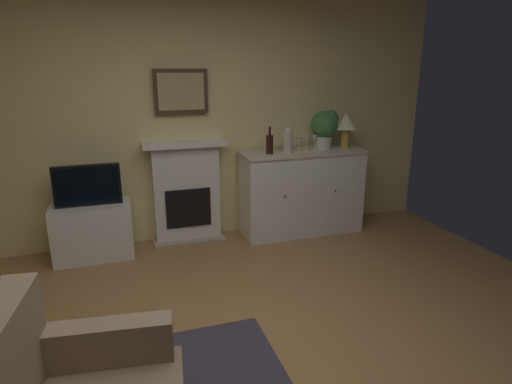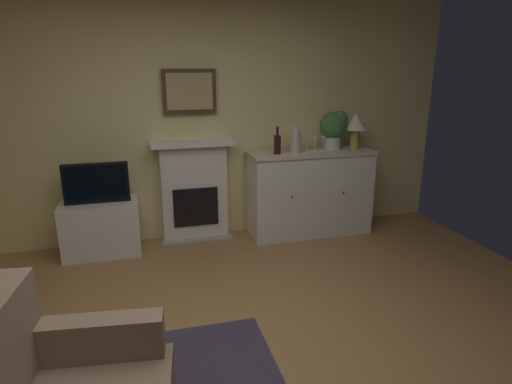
{
  "view_description": "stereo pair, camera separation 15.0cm",
  "coord_description": "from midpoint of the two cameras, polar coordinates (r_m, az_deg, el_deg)",
  "views": [
    {
      "loc": [
        -0.65,
        -2.19,
        1.88
      ],
      "look_at": [
        0.28,
        0.62,
        1.0
      ],
      "focal_mm": 30.4,
      "sensor_mm": 36.0,
      "label": 1
    },
    {
      "loc": [
        -0.5,
        -2.23,
        1.88
      ],
      "look_at": [
        0.28,
        0.62,
        1.0
      ],
      "focal_mm": 30.4,
      "sensor_mm": 36.0,
      "label": 2
    }
  ],
  "objects": [
    {
      "name": "ground_plane",
      "position": [
        2.99,
        -3.04,
        -23.63
      ],
      "size": [
        5.95,
        4.92,
        0.1
      ],
      "primitive_type": "cube",
      "color": "#9E7042",
      "rests_on": "ground"
    },
    {
      "name": "wall_rear",
      "position": [
        4.7,
        -11.31,
        10.87
      ],
      "size": [
        5.95,
        0.06,
        2.88
      ],
      "primitive_type": "cube",
      "color": "#EAD68C",
      "rests_on": "ground_plane"
    },
    {
      "name": "fireplace_unit",
      "position": [
        4.75,
        -10.03,
        0.02
      ],
      "size": [
        0.87,
        0.3,
        1.1
      ],
      "color": "white",
      "rests_on": "ground_plane"
    },
    {
      "name": "framed_picture",
      "position": [
        4.61,
        -10.78,
        12.86
      ],
      "size": [
        0.55,
        0.04,
        0.45
      ],
      "color": "#473323"
    },
    {
      "name": "sideboard_cabinet",
      "position": [
        4.94,
        5.17,
        0.0
      ],
      "size": [
        1.39,
        0.49,
        0.95
      ],
      "color": "white",
      "rests_on": "ground_plane"
    },
    {
      "name": "table_lamp",
      "position": [
        5.0,
        10.9,
        8.84
      ],
      "size": [
        0.26,
        0.26,
        0.4
      ],
      "color": "#B79338",
      "rests_on": "sideboard_cabinet"
    },
    {
      "name": "wine_bottle",
      "position": [
        4.62,
        0.87,
        6.35
      ],
      "size": [
        0.08,
        0.08,
        0.29
      ],
      "color": "#331419",
      "rests_on": "sideboard_cabinet"
    },
    {
      "name": "wine_glass_left",
      "position": [
        4.74,
        4.78,
        6.73
      ],
      "size": [
        0.07,
        0.07,
        0.16
      ],
      "color": "silver",
      "rests_on": "sideboard_cabinet"
    },
    {
      "name": "wine_glass_center",
      "position": [
        4.82,
        5.8,
        6.87
      ],
      "size": [
        0.07,
        0.07,
        0.16
      ],
      "color": "silver",
      "rests_on": "sideboard_cabinet"
    },
    {
      "name": "wine_glass_right",
      "position": [
        4.89,
        6.83,
        6.98
      ],
      "size": [
        0.07,
        0.07,
        0.16
      ],
      "color": "silver",
      "rests_on": "sideboard_cabinet"
    },
    {
      "name": "vase_decorative",
      "position": [
        4.67,
        3.29,
        6.85
      ],
      "size": [
        0.11,
        0.11,
        0.28
      ],
      "color": "beige",
      "rests_on": "sideboard_cabinet"
    },
    {
      "name": "tv_cabinet",
      "position": [
        4.65,
        -21.55,
        -4.79
      ],
      "size": [
        0.75,
        0.42,
        0.55
      ],
      "color": "white",
      "rests_on": "ground_plane"
    },
    {
      "name": "tv_set",
      "position": [
        4.49,
        -22.2,
        0.8
      ],
      "size": [
        0.62,
        0.07,
        0.4
      ],
      "color": "black",
      "rests_on": "tv_cabinet"
    },
    {
      "name": "potted_plant_small",
      "position": [
        4.94,
        8.21,
        8.6
      ],
      "size": [
        0.3,
        0.3,
        0.43
      ],
      "color": "beige",
      "rests_on": "sideboard_cabinet"
    }
  ]
}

